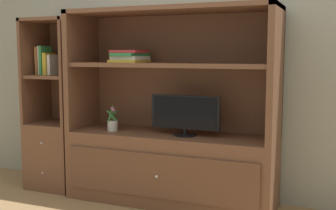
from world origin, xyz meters
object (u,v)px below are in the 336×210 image
(magazine_stack, at_px, (130,56))
(upright_book_row, at_px, (46,62))
(tv_monitor, at_px, (185,114))
(potted_plant, at_px, (113,124))
(bookshelf_tall, at_px, (57,132))
(media_console, at_px, (171,145))

(magazine_stack, xyz_separation_m, upright_book_row, (-0.89, -0.00, -0.05))
(tv_monitor, height_order, magazine_stack, magazine_stack)
(magazine_stack, height_order, upright_book_row, upright_book_row)
(tv_monitor, bearing_deg, potted_plant, -177.06)
(magazine_stack, bearing_deg, tv_monitor, -4.50)
(magazine_stack, distance_m, upright_book_row, 0.89)
(upright_book_row, bearing_deg, bookshelf_tall, 5.15)
(media_console, relative_size, bookshelf_tall, 1.12)
(upright_book_row, bearing_deg, potted_plant, -5.57)
(tv_monitor, bearing_deg, upright_book_row, 178.42)
(media_console, distance_m, potted_plant, 0.55)
(potted_plant, relative_size, magazine_stack, 0.69)
(potted_plant, distance_m, magazine_stack, 0.61)
(media_console, distance_m, upright_book_row, 1.45)
(potted_plant, distance_m, bookshelf_tall, 0.67)
(tv_monitor, distance_m, bookshelf_tall, 1.34)
(bookshelf_tall, bearing_deg, potted_plant, -7.19)
(magazine_stack, relative_size, bookshelf_tall, 0.21)
(tv_monitor, distance_m, potted_plant, 0.68)
(media_console, distance_m, tv_monitor, 0.32)
(bookshelf_tall, height_order, upright_book_row, bookshelf_tall)
(bookshelf_tall, relative_size, upright_book_row, 5.90)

